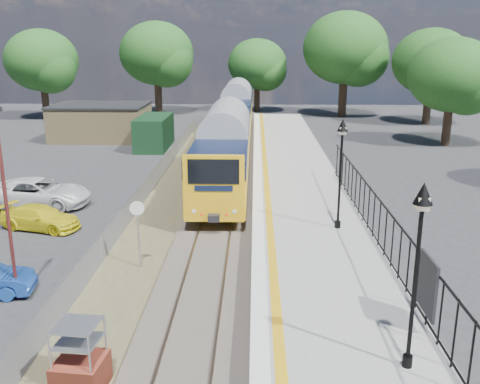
{
  "coord_description": "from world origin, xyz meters",
  "views": [
    {
      "loc": [
        1.79,
        -15.38,
        8.45
      ],
      "look_at": [
        1.14,
        7.53,
        2.0
      ],
      "focal_mm": 40.0,
      "sensor_mm": 36.0,
      "label": 1
    }
  ],
  "objects_px": {
    "car_white": "(38,193)",
    "victorian_lamp_north": "(342,148)",
    "speed_sign": "(138,223)",
    "car_yellow": "(40,218)",
    "brick_plinth": "(80,359)",
    "carpark_lamp": "(5,193)",
    "victorian_lamp_south": "(420,234)",
    "train": "(233,121)"
  },
  "relations": [
    {
      "from": "speed_sign",
      "to": "car_yellow",
      "type": "bearing_deg",
      "value": 129.79
    },
    {
      "from": "carpark_lamp",
      "to": "car_yellow",
      "type": "bearing_deg",
      "value": 105.39
    },
    {
      "from": "train",
      "to": "brick_plinth",
      "type": "distance_m",
      "value": 31.62
    },
    {
      "from": "victorian_lamp_south",
      "to": "car_yellow",
      "type": "xyz_separation_m",
      "value": [
        -13.71,
        11.98,
        -3.74
      ]
    },
    {
      "from": "carpark_lamp",
      "to": "car_yellow",
      "type": "distance_m",
      "value": 7.93
    },
    {
      "from": "brick_plinth",
      "to": "speed_sign",
      "type": "bearing_deg",
      "value": 90.87
    },
    {
      "from": "speed_sign",
      "to": "carpark_lamp",
      "type": "relative_size",
      "value": 0.42
    },
    {
      "from": "victorian_lamp_north",
      "to": "train",
      "type": "height_order",
      "value": "victorian_lamp_north"
    },
    {
      "from": "victorian_lamp_north",
      "to": "car_white",
      "type": "xyz_separation_m",
      "value": [
        -14.98,
        5.46,
        -3.54
      ]
    },
    {
      "from": "car_white",
      "to": "victorian_lamp_north",
      "type": "bearing_deg",
      "value": -106.03
    },
    {
      "from": "victorian_lamp_south",
      "to": "car_yellow",
      "type": "bearing_deg",
      "value": 138.84
    },
    {
      "from": "carpark_lamp",
      "to": "car_yellow",
      "type": "xyz_separation_m",
      "value": [
        -1.93,
        7.0,
        -3.18
      ]
    },
    {
      "from": "train",
      "to": "brick_plinth",
      "type": "bearing_deg",
      "value": -94.54
    },
    {
      "from": "victorian_lamp_north",
      "to": "carpark_lamp",
      "type": "distance_m",
      "value": 12.63
    },
    {
      "from": "victorian_lamp_south",
      "to": "carpark_lamp",
      "type": "height_order",
      "value": "carpark_lamp"
    },
    {
      "from": "victorian_lamp_south",
      "to": "car_yellow",
      "type": "relative_size",
      "value": 1.2
    },
    {
      "from": "brick_plinth",
      "to": "car_yellow",
      "type": "height_order",
      "value": "brick_plinth"
    },
    {
      "from": "brick_plinth",
      "to": "victorian_lamp_south",
      "type": "bearing_deg",
      "value": -0.45
    },
    {
      "from": "train",
      "to": "victorian_lamp_north",
      "type": "bearing_deg",
      "value": -76.18
    },
    {
      "from": "speed_sign",
      "to": "car_yellow",
      "type": "distance_m",
      "value": 7.23
    },
    {
      "from": "carpark_lamp",
      "to": "car_white",
      "type": "xyz_separation_m",
      "value": [
        -3.4,
        10.47,
        -2.98
      ]
    },
    {
      "from": "speed_sign",
      "to": "car_yellow",
      "type": "xyz_separation_m",
      "value": [
        -5.59,
        4.4,
        -1.29
      ]
    },
    {
      "from": "train",
      "to": "brick_plinth",
      "type": "height_order",
      "value": "train"
    },
    {
      "from": "victorian_lamp_south",
      "to": "speed_sign",
      "type": "bearing_deg",
      "value": 136.91
    },
    {
      "from": "carpark_lamp",
      "to": "speed_sign",
      "type": "bearing_deg",
      "value": 35.4
    },
    {
      "from": "car_yellow",
      "to": "carpark_lamp",
      "type": "bearing_deg",
      "value": -149.5
    },
    {
      "from": "train",
      "to": "car_yellow",
      "type": "distance_m",
      "value": 21.29
    },
    {
      "from": "speed_sign",
      "to": "carpark_lamp",
      "type": "height_order",
      "value": "carpark_lamp"
    },
    {
      "from": "brick_plinth",
      "to": "carpark_lamp",
      "type": "xyz_separation_m",
      "value": [
        -3.78,
        4.92,
        2.83
      ]
    },
    {
      "from": "car_yellow",
      "to": "brick_plinth",
      "type": "bearing_deg",
      "value": -139.31
    },
    {
      "from": "victorian_lamp_north",
      "to": "carpark_lamp",
      "type": "height_order",
      "value": "carpark_lamp"
    },
    {
      "from": "victorian_lamp_south",
      "to": "carpark_lamp",
      "type": "relative_size",
      "value": 0.71
    },
    {
      "from": "train",
      "to": "carpark_lamp",
      "type": "relative_size",
      "value": 6.28
    },
    {
      "from": "brick_plinth",
      "to": "car_yellow",
      "type": "xyz_separation_m",
      "value": [
        -5.71,
        11.92,
        -0.35
      ]
    },
    {
      "from": "victorian_lamp_south",
      "to": "brick_plinth",
      "type": "distance_m",
      "value": 8.69
    },
    {
      "from": "carpark_lamp",
      "to": "brick_plinth",
      "type": "bearing_deg",
      "value": -52.46
    },
    {
      "from": "victorian_lamp_north",
      "to": "car_yellow",
      "type": "bearing_deg",
      "value": 171.64
    },
    {
      "from": "victorian_lamp_south",
      "to": "car_white",
      "type": "xyz_separation_m",
      "value": [
        -15.18,
        15.46,
        -3.54
      ]
    },
    {
      "from": "victorian_lamp_south",
      "to": "speed_sign",
      "type": "relative_size",
      "value": 1.69
    },
    {
      "from": "victorian_lamp_north",
      "to": "car_yellow",
      "type": "relative_size",
      "value": 1.2
    },
    {
      "from": "train",
      "to": "car_white",
      "type": "height_order",
      "value": "train"
    },
    {
      "from": "victorian_lamp_north",
      "to": "car_white",
      "type": "distance_m",
      "value": 16.33
    }
  ]
}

